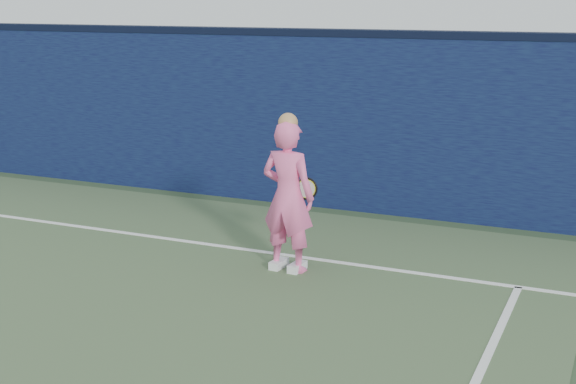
% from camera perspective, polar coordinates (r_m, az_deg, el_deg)
% --- Properties ---
extents(backstop_wall, '(24.00, 0.40, 2.50)m').
position_cam_1_polar(backstop_wall, '(12.51, -4.16, 5.41)').
color(backstop_wall, '#0B0C33').
rests_on(backstop_wall, ground).
extents(wall_cap, '(24.00, 0.42, 0.10)m').
position_cam_1_polar(wall_cap, '(12.39, -4.27, 11.37)').
color(wall_cap, black).
rests_on(wall_cap, backstop_wall).
extents(player, '(0.66, 0.46, 1.81)m').
position_cam_1_polar(player, '(8.99, 0.00, -0.29)').
color(player, pink).
rests_on(player, ground).
extents(racket, '(0.51, 0.13, 0.27)m').
position_cam_1_polar(racket, '(9.37, 1.17, 0.22)').
color(racket, black).
rests_on(racket, ground).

